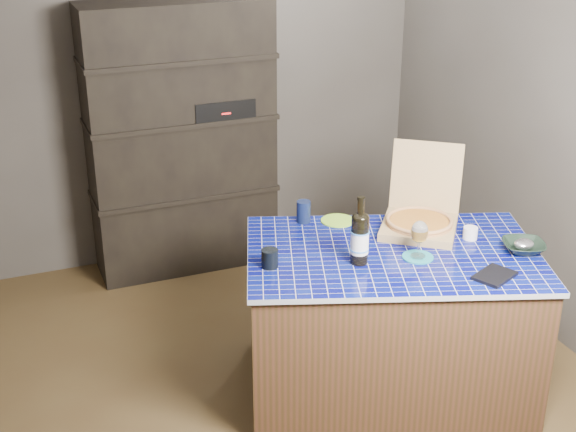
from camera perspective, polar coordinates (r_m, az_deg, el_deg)
name	(u,v)px	position (r m, az deg, el deg)	size (l,w,h in m)	color
room	(260,163)	(3.83, -1.99, 3.75)	(3.50, 3.50, 3.50)	#4E3D21
shelving_unit	(182,139)	(5.33, -7.55, 5.42)	(1.20, 0.41, 1.80)	black
kitchen_island	(389,320)	(4.21, 7.20, -7.36)	(1.67, 1.35, 0.79)	#4E2D1E
pizza_box	(420,219)	(4.26, 9.35, -0.22)	(0.58, 0.59, 0.41)	tan
mead_bottle	(360,237)	(3.83, 5.12, -1.53)	(0.09, 0.09, 0.34)	black
teal_trivet	(418,257)	(3.97, 9.21, -2.90)	(0.15, 0.15, 0.01)	teal
wine_glass	(420,233)	(3.92, 9.34, -1.18)	(0.08, 0.08, 0.19)	white
tumbler	(270,258)	(3.82, -1.31, -3.03)	(0.08, 0.08, 0.09)	black
dvd_case	(495,276)	(3.86, 14.48, -4.13)	(0.14, 0.20, 0.02)	black
bowl	(524,247)	(4.14, 16.41, -2.11)	(0.21, 0.21, 0.05)	black
foil_contents	(524,244)	(4.14, 16.43, -1.93)	(0.11, 0.09, 0.05)	silver
white_jar	(470,233)	(4.21, 12.84, -1.19)	(0.07, 0.07, 0.06)	white
navy_cup	(304,212)	(4.29, 1.11, 0.32)	(0.08, 0.08, 0.12)	#0E1633
green_trivet	(338,221)	(4.33, 3.56, -0.33)	(0.18, 0.18, 0.01)	#85C72A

